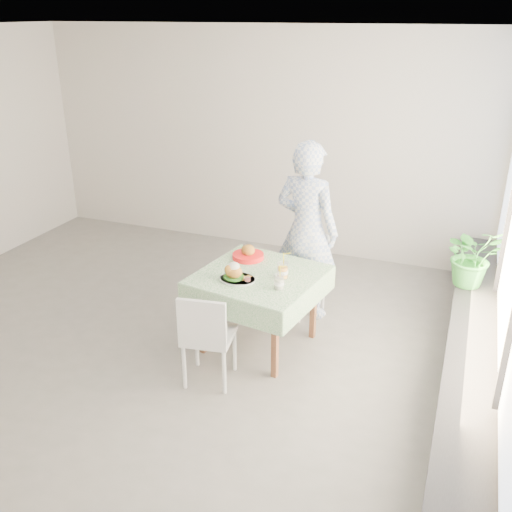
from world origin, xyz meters
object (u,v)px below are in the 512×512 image
at_px(diner, 307,231).
at_px(main_dish, 236,274).
at_px(cafe_table, 259,301).
at_px(potted_plant, 472,256).
at_px(chair_far, 301,288).
at_px(chair_near, 209,354).
at_px(juice_cup_orange, 283,271).

distance_m(diner, main_dish, 1.04).
relative_size(cafe_table, potted_plant, 2.00).
distance_m(chair_far, chair_near, 1.51).
bearing_deg(chair_near, juice_cup_orange, 58.82).
relative_size(juice_cup_orange, potted_plant, 0.48).
distance_m(main_dish, potted_plant, 2.27).
distance_m(cafe_table, potted_plant, 2.07).
bearing_deg(chair_near, diner, 74.57).
height_order(chair_far, juice_cup_orange, juice_cup_orange).
relative_size(diner, juice_cup_orange, 6.34).
bearing_deg(main_dish, juice_cup_orange, 27.47).
height_order(diner, juice_cup_orange, diner).
relative_size(chair_far, diner, 0.47).
bearing_deg(juice_cup_orange, chair_near, -121.18).
bearing_deg(chair_far, main_dish, -107.86).
height_order(cafe_table, chair_far, chair_far).
relative_size(cafe_table, diner, 0.66).
relative_size(chair_near, main_dish, 2.62).
height_order(chair_near, potted_plant, potted_plant).
distance_m(chair_near, juice_cup_orange, 0.97).
relative_size(cafe_table, chair_near, 1.40).
distance_m(main_dish, juice_cup_orange, 0.42).
height_order(cafe_table, chair_near, chair_near).
bearing_deg(diner, chair_far, -6.87).
xyz_separation_m(diner, juice_cup_orange, (0.01, -0.77, -0.10)).
distance_m(chair_near, main_dish, 0.73).
relative_size(chair_far, potted_plant, 1.44).
xyz_separation_m(cafe_table, main_dish, (-0.15, -0.19, 0.34)).
relative_size(chair_far, chair_near, 1.01).
height_order(chair_far, chair_near, chair_far).
bearing_deg(potted_plant, main_dish, -148.43).
bearing_deg(juice_cup_orange, potted_plant, 32.50).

